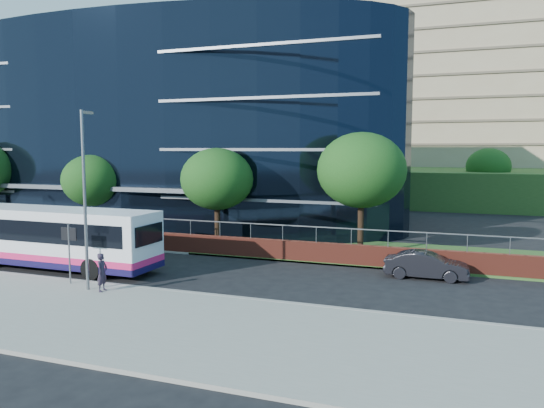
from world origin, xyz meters
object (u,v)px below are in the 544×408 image
at_px(city_bus, 55,237).
at_px(pedestrian, 102,272).
at_px(tree_far_d, 362,170).
at_px(tree_dist_e, 488,167).
at_px(tree_far_b, 93,181).
at_px(street_sign, 69,241).
at_px(parked_car, 426,265).
at_px(tree_far_c, 217,179).
at_px(streetlight_east, 85,195).

distance_m(city_bus, pedestrian, 6.45).
height_order(tree_far_d, tree_dist_e, tree_far_d).
distance_m(tree_far_b, tree_dist_e, 40.74).
height_order(street_sign, tree_dist_e, tree_dist_e).
distance_m(city_bus, parked_car, 19.48).
distance_m(tree_far_c, tree_far_d, 9.08).
xyz_separation_m(tree_far_b, streetlight_east, (9.00, -11.67, 0.23)).
distance_m(street_sign, tree_far_c, 11.14).
relative_size(tree_far_b, parked_car, 1.48).
xyz_separation_m(street_sign, tree_far_d, (11.50, 11.59, 3.04)).
xyz_separation_m(tree_far_c, tree_far_d, (9.00, 1.00, 0.65)).
distance_m(streetlight_east, parked_car, 16.64).
distance_m(tree_far_d, tree_dist_e, 31.06).
bearing_deg(tree_far_d, parked_car, -45.69).
relative_size(tree_dist_e, city_bus, 0.54).
relative_size(tree_far_d, parked_car, 1.82).
distance_m(tree_far_c, streetlight_east, 11.22).
distance_m(street_sign, tree_far_d, 16.61).
height_order(tree_far_c, city_bus, tree_far_c).
bearing_deg(parked_car, city_bus, 103.99).
xyz_separation_m(parked_car, pedestrian, (-13.30, -8.00, 0.33)).
height_order(street_sign, parked_car, street_sign).
xyz_separation_m(tree_dist_e, streetlight_east, (-18.00, -42.17, -0.10)).
height_order(tree_far_b, tree_far_d, tree_far_d).
bearing_deg(tree_dist_e, street_sign, -115.12).
bearing_deg(pedestrian, street_sign, 68.99).
height_order(tree_far_c, tree_dist_e, same).
bearing_deg(city_bus, tree_far_d, 31.87).
bearing_deg(street_sign, tree_far_b, 124.08).
xyz_separation_m(tree_dist_e, parked_car, (-3.89, -34.21, -3.86)).
height_order(tree_far_d, city_bus, tree_far_d).
xyz_separation_m(street_sign, pedestrian, (2.31, -0.63, -1.14)).
relative_size(city_bus, parked_car, 2.97).
height_order(street_sign, tree_far_d, tree_far_d).
xyz_separation_m(city_bus, parked_car, (18.85, 4.79, -1.06)).
bearing_deg(tree_far_c, city_bus, -125.63).
relative_size(street_sign, streetlight_east, 0.35).
distance_m(tree_far_b, parked_car, 23.68).
relative_size(tree_far_c, parked_car, 1.59).
bearing_deg(pedestrian, tree_far_d, -42.80).
xyz_separation_m(streetlight_east, parked_car, (14.11, 7.96, -3.77)).
bearing_deg(tree_far_d, tree_far_b, -178.49).
distance_m(parked_car, pedestrian, 15.52).
relative_size(tree_far_b, tree_far_c, 0.93).
bearing_deg(street_sign, tree_dist_e, 64.88).
xyz_separation_m(tree_far_d, pedestrian, (-9.19, -12.21, -4.18)).
bearing_deg(city_bus, streetlight_east, -33.34).
bearing_deg(tree_far_c, tree_far_b, 177.14).
bearing_deg(pedestrian, tree_far_b, 34.10).
relative_size(tree_far_b, tree_far_d, 0.81).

